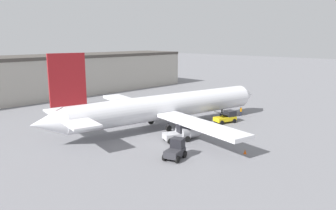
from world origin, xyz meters
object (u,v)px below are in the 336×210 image
Objects in this scene: airplane at (163,107)px; pushback_tug at (176,150)px; baggage_tug at (178,133)px; ground_crew_worker at (241,111)px; safety_cone_near at (245,152)px; belt_loader_truck at (226,117)px.

airplane is 13.63m from pushback_tug.
baggage_tug is 6.46m from pushback_tug.
ground_crew_worker is 2.93× the size of safety_cone_near.
belt_loader_truck is at bearing 28.08° from baggage_tug.
belt_loader_truck is 18.26m from pushback_tug.
belt_loader_truck is (-5.69, -0.79, 0.07)m from ground_crew_worker.
pushback_tug is at bearing -145.50° from belt_loader_truck.
baggage_tug is at bearing 164.98° from ground_crew_worker.
ground_crew_worker is at bearing -2.37° from pushback_tug.
belt_loader_truck reaches higher than ground_crew_worker.
pushback_tug reaches higher than ground_crew_worker.
safety_cone_near is at bearing -167.63° from ground_crew_worker.
pushback_tug reaches higher than safety_cone_near.
airplane is at bearing 84.91° from baggage_tug.
baggage_tug is at bearing -107.50° from airplane.
airplane is 70.52× the size of safety_cone_near.
airplane is at bearing 34.38° from pushback_tug.
pushback_tug is at bearing 144.03° from safety_cone_near.
pushback_tug is (-23.24, -5.85, 0.16)m from ground_crew_worker.
baggage_tug is 12.58m from belt_loader_truck.
safety_cone_near is (-16.54, -10.72, -0.58)m from ground_crew_worker.
baggage_tug is 9.14m from safety_cone_near.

